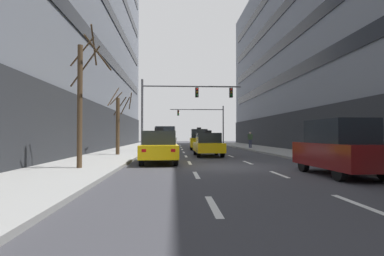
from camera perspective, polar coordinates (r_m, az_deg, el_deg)
The scene contains 33 objects.
ground_plane at distance 14.77m, azimuth 6.11°, elevation -7.11°, with size 120.00×120.00×0.00m, color #38383D.
sidewalk_left at distance 15.19m, azimuth -19.95°, elevation -6.61°, with size 3.98×80.00×0.14m, color gray.
sidewalk_right at distance 17.19m, azimuth 28.92°, elevation -5.90°, with size 3.98×80.00×0.14m, color gray.
lane_stripe_l1_s2 at distance 6.72m, azimuth 3.96°, elevation -14.18°, with size 0.16×2.00×0.01m, color silver.
lane_stripe_l1_s3 at distance 11.62m, azimuth 0.80°, elevation -8.69°, with size 0.16×2.00×0.01m, color silver.
lane_stripe_l1_s4 at distance 16.58m, azimuth -0.45°, elevation -6.46°, with size 0.16×2.00×0.01m, color silver.
lane_stripe_l1_s5 at distance 21.56m, azimuth -1.12°, elevation -5.26°, with size 0.16×2.00×0.01m, color silver.
lane_stripe_l1_s6 at distance 26.55m, azimuth -1.54°, elevation -4.51°, with size 0.16×2.00×0.01m, color silver.
lane_stripe_l1_s7 at distance 31.54m, azimuth -1.82°, elevation -3.99°, with size 0.16×2.00×0.01m, color silver.
lane_stripe_l1_s8 at distance 36.53m, azimuth -2.03°, elevation -3.62°, with size 0.16×2.00×0.01m, color silver.
lane_stripe_l1_s9 at distance 41.53m, azimuth -2.19°, elevation -3.34°, with size 0.16×2.00×0.01m, color silver.
lane_stripe_l1_s10 at distance 46.53m, azimuth -2.31°, elevation -3.11°, with size 0.16×2.00×0.01m, color silver.
lane_stripe_l2_s2 at distance 7.76m, azimuth 28.31°, elevation -12.26°, with size 0.16×2.00×0.01m, color silver.
lane_stripe_l2_s3 at distance 12.26m, azimuth 15.83°, elevation -8.25°, with size 0.16×2.00×0.01m, color silver.
lane_stripe_l2_s4 at distance 17.03m, azimuth 10.27°, elevation -6.30°, with size 0.16×2.00×0.01m, color silver.
lane_stripe_l2_s5 at distance 21.91m, azimuth 7.18°, elevation -5.19°, with size 0.16×2.00×0.01m, color silver.
lane_stripe_l2_s6 at distance 26.83m, azimuth 5.23°, elevation -4.47°, with size 0.16×2.00×0.01m, color silver.
lane_stripe_l2_s7 at distance 31.78m, azimuth 3.89°, elevation -3.97°, with size 0.16×2.00×0.01m, color silver.
lane_stripe_l2_s8 at distance 36.74m, azimuth 2.90°, elevation -3.61°, with size 0.16×2.00×0.01m, color silver.
lane_stripe_l2_s9 at distance 41.71m, azimuth 2.16°, elevation -3.33°, with size 0.16×2.00×0.01m, color silver.
lane_stripe_l2_s10 at distance 46.69m, azimuth 1.57°, elevation -3.11°, with size 0.16×2.00×0.01m, color silver.
car_driving_0 at distance 28.09m, azimuth -4.87°, elevation -2.05°, with size 2.07×4.70×2.25m.
taxi_driving_1 at distance 30.89m, azimuth 1.30°, elevation -2.15°, with size 1.91×4.32×2.24m.
taxi_driving_2 at distance 39.32m, azimuth -4.53°, elevation -1.97°, with size 1.82×4.25×2.22m.
taxi_driving_3 at distance 16.38m, azimuth -6.13°, elevation -3.58°, with size 2.08×4.62×1.89m.
taxi_driving_4 at distance 21.70m, azimuth 2.98°, elevation -3.11°, with size 1.90×4.39×1.81m.
car_parked_1 at distance 12.59m, azimuth 25.64°, elevation -3.29°, with size 1.89×4.33×2.07m.
traffic_signal_0 at distance 26.56m, azimuth -2.68°, elevation 5.12°, with size 8.60×0.35×6.12m.
traffic_signal_1 at distance 47.27m, azimuth 2.71°, elevation 1.90°, with size 8.24×0.34×5.82m.
street_tree_0 at distance 13.68m, azimuth -19.81°, elevation 5.10°, with size 1.83×1.89×5.83m.
street_tree_1 at distance 22.06m, azimuth -13.49°, elevation 0.94°, with size 1.79×1.71×4.76m.
pedestrian_0 at distance 33.09m, azimuth 10.72°, elevation -1.94°, with size 0.53×0.22×1.66m.
pedestrian_1 at distance 17.54m, azimuth 26.05°, elevation -2.36°, with size 0.50×0.30×1.71m.
Camera 1 is at (-2.40, -14.49, 1.50)m, focal length 28.82 mm.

